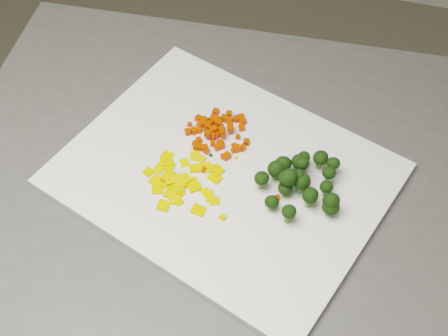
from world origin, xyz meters
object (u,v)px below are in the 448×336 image
(counter_block, at_px, (245,304))
(cutting_board, at_px, (224,174))
(carrot_pile, at_px, (218,128))
(pepper_pile, at_px, (184,180))
(broccoli_pile, at_px, (300,178))

(counter_block, distance_m, cutting_board, 0.46)
(counter_block, relative_size, cutting_board, 2.05)
(carrot_pile, xyz_separation_m, pepper_pile, (-0.02, -0.11, -0.01))
(cutting_board, relative_size, pepper_pile, 3.88)
(pepper_pile, bearing_deg, counter_block, 28.63)
(counter_block, relative_size, broccoli_pile, 7.67)
(counter_block, distance_m, broccoli_pile, 0.50)
(cutting_board, xyz_separation_m, pepper_pile, (-0.05, -0.04, 0.01))
(cutting_board, relative_size, broccoli_pile, 3.75)
(counter_block, height_order, pepper_pile, pepper_pile)
(counter_block, distance_m, pepper_pile, 0.48)
(carrot_pile, bearing_deg, broccoli_pile, -26.40)
(broccoli_pile, bearing_deg, cutting_board, 179.39)
(carrot_pile, bearing_deg, counter_block, -38.52)
(counter_block, distance_m, carrot_pile, 0.49)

